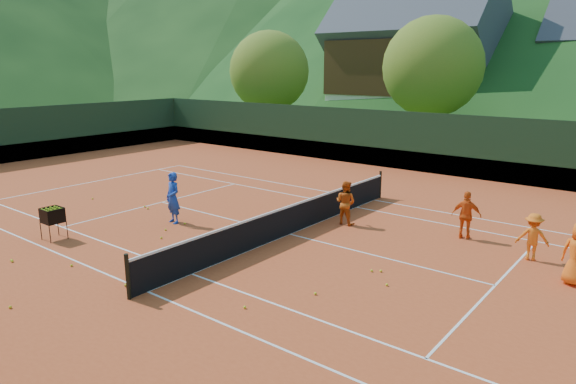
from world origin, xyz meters
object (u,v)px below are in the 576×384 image
Objects in this scene: student_b at (466,215)px; student_d at (533,237)px; ball_hopper at (52,216)px; chalet_left at (413,61)px; coach at (173,198)px; tennis_net at (289,219)px; student_a at (346,203)px.

student_b is 2.17m from student_d.
ball_hopper is 0.07× the size of chalet_left.
coach reaches higher than student_d.
coach is at bearing -159.14° from tennis_net.
student_a reaches higher than tennis_net.
student_a is 2.22m from tennis_net.
ball_hopper is (-6.22, -6.94, -0.00)m from student_a.
coach is 1.76× the size of ball_hopper.
student_b reaches higher than tennis_net.
student_b is 1.50× the size of ball_hopper.
ball_hopper is at bearing 24.43° from student_b.
student_d is 14.07m from ball_hopper.
student_b reaches higher than student_d.
student_b is at bearing -165.20° from student_a.
tennis_net reaches higher than ball_hopper.
tennis_net is (-6.62, -2.39, -0.16)m from student_d.
coach reaches higher than ball_hopper.
tennis_net is at bearing 19.75° from student_b.
coach is at bearing 36.99° from student_a.
coach is 11.18m from student_d.
coach is 1.18× the size of student_a.
coach is 9.55m from student_b.
student_a is 0.11× the size of chalet_left.
ball_hopper is at bearing -138.00° from tennis_net.
student_d is at bearing 31.13° from ball_hopper.
coach reaches higher than student_b.
student_b is 5.48m from tennis_net.
coach is 1.17× the size of student_b.
student_d is (10.49, 3.86, -0.22)m from coach.
coach is 1.33× the size of student_d.
student_b reaches higher than ball_hopper.
student_d is 7.04m from tennis_net.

